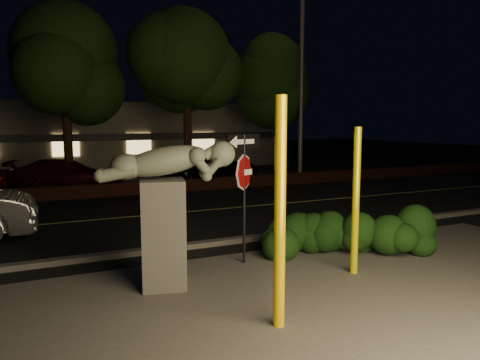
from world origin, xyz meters
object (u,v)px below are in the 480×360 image
object	(u,v)px
yellow_pole_left	(280,214)
yellow_pole_right	(356,202)
parked_car_darkred	(67,175)
parked_car_dark	(210,168)
sculpture	(165,199)
streetlight	(299,42)
signpost	(244,173)

from	to	relation	value
yellow_pole_left	yellow_pole_right	world-z (taller)	yellow_pole_left
parked_car_darkred	parked_car_dark	distance (m)	6.38
sculpture	yellow_pole_right	bearing A→B (deg)	0.28
streetlight	parked_car_darkred	world-z (taller)	streetlight
sculpture	yellow_pole_left	bearing A→B (deg)	-52.58
yellow_pole_left	signpost	xyz separation A→B (m)	(0.86, 2.90, 0.25)
sculpture	streetlight	world-z (taller)	streetlight
yellow_pole_left	yellow_pole_right	size ratio (longest dim) A/B	1.16
yellow_pole_left	parked_car_darkred	size ratio (longest dim) A/B	0.71
parked_car_darkred	parked_car_dark	bearing A→B (deg)	-79.35
parked_car_darkred	signpost	bearing A→B (deg)	-157.18
streetlight	yellow_pole_left	bearing A→B (deg)	-142.30
signpost	sculpture	distance (m)	1.97
streetlight	parked_car_dark	distance (m)	7.08
parked_car_dark	signpost	bearing A→B (deg)	141.60
parked_car_darkred	parked_car_dark	world-z (taller)	parked_car_dark
sculpture	parked_car_darkred	size ratio (longest dim) A/B	0.56
yellow_pole_right	parked_car_darkred	distance (m)	14.29
yellow_pole_right	parked_car_darkred	xyz separation A→B (m)	(-3.89, 13.73, -0.74)
signpost	parked_car_dark	size ratio (longest dim) A/B	0.52
parked_car_darkred	yellow_pole_right	bearing A→B (deg)	-151.90
yellow_pole_left	streetlight	bearing A→B (deg)	56.73
signpost	yellow_pole_left	bearing A→B (deg)	-126.10
yellow_pole_left	sculpture	world-z (taller)	yellow_pole_left
signpost	streetlight	xyz separation A→B (m)	(7.80, 10.30, 4.60)
yellow_pole_right	parked_car_dark	bearing A→B (deg)	79.60
yellow_pole_right	signpost	bearing A→B (deg)	137.20
sculpture	signpost	bearing A→B (deg)	33.54
streetlight	parked_car_darkred	xyz separation A→B (m)	(-10.07, 1.94, -5.82)
signpost	streetlight	distance (m)	13.71
streetlight	parked_car_darkred	size ratio (longest dim) A/B	2.37
sculpture	streetlight	xyz separation A→B (m)	(9.63, 10.95, 4.90)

